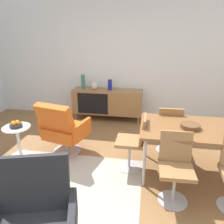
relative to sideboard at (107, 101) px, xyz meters
name	(u,v)px	position (x,y,z in m)	size (l,w,h in m)	color
ground_plane	(99,181)	(0.32, -2.30, -0.44)	(8.32, 8.32, 0.00)	olive
wall_back	(123,58)	(0.32, 0.30, 0.96)	(6.80, 0.12, 2.80)	silver
sideboard	(107,101)	(0.00, 0.00, 0.00)	(1.60, 0.45, 0.72)	olive
vase_cobalt	(83,82)	(-0.56, 0.00, 0.45)	(0.09, 0.09, 0.33)	#337266
vase_sculptural_dark	(110,85)	(0.06, 0.00, 0.40)	(0.09, 0.09, 0.24)	navy
vase_ceramic_small	(94,86)	(-0.30, 0.00, 0.36)	(0.14, 0.14, 0.16)	beige
dining_table	(199,131)	(1.65, -1.89, 0.26)	(1.60, 0.90, 0.74)	brown
wooden_bowl_on_table	(190,126)	(1.51, -1.93, 0.33)	(0.26, 0.26, 0.06)	brown
dining_chair_front_left	(175,166)	(1.30, -2.45, 0.03)	(0.41, 0.44, 0.86)	#9E7042
dining_chair_back_left	(169,127)	(1.30, -1.34, 0.03)	(0.41, 0.43, 0.86)	#9E7042
dining_chair_near_window	(134,140)	(0.76, -1.89, 0.03)	(0.43, 0.40, 0.86)	#9E7042
lounge_chair_red	(63,128)	(-0.44, -1.65, 0.03)	(0.82, 0.78, 0.95)	#D85919
armchair_black_shell	(34,217)	(0.01, -3.44, 0.03)	(0.83, 0.80, 0.95)	#262628
side_table_round	(18,138)	(-1.15, -1.84, -0.12)	(0.44, 0.44, 0.52)	white
fruit_bowl	(16,124)	(-1.15, -1.85, 0.12)	(0.20, 0.20, 0.11)	#262628
area_rug	(58,188)	(-0.19, -2.55, -0.44)	(2.20, 1.70, 0.01)	#B7AD99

